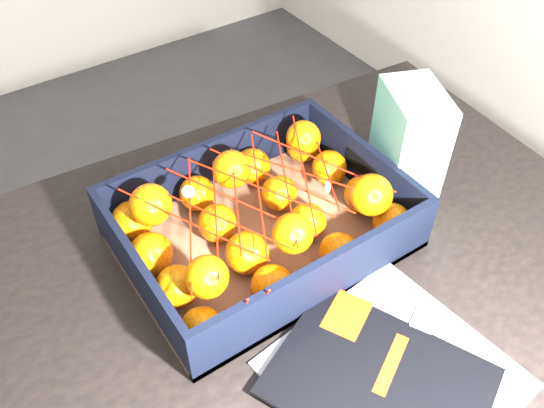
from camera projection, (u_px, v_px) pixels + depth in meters
table at (274, 303)px, 0.99m from camera, size 1.26×0.90×0.75m
magazine_stack at (389, 376)px, 0.77m from camera, size 0.33×0.34×0.02m
produce_crate at (262, 227)px, 0.94m from camera, size 0.45×0.33×0.11m
clementine_heap at (259, 216)px, 0.92m from camera, size 0.43×0.31×0.12m
mesh_net at (260, 197)px, 0.88m from camera, size 0.38×0.30×0.10m
retail_carton at (409, 142)px, 0.99m from camera, size 0.14×0.16×0.20m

